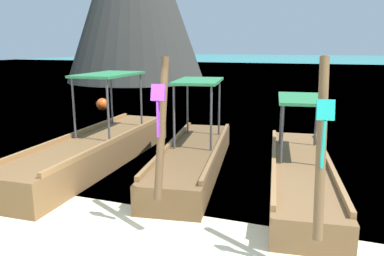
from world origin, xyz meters
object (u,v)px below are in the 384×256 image
(longtail_boat_turquoise_ribbon, at_px, (300,171))
(mooring_buoy_near, at_px, (102,104))
(longtail_boat_pink_ribbon, at_px, (96,149))
(longtail_boat_violet_ribbon, at_px, (193,156))

(longtail_boat_turquoise_ribbon, height_order, mooring_buoy_near, longtail_boat_turquoise_ribbon)
(longtail_boat_pink_ribbon, distance_m, mooring_buoy_near, 7.82)
(longtail_boat_pink_ribbon, height_order, longtail_boat_violet_ribbon, longtail_boat_pink_ribbon)
(longtail_boat_pink_ribbon, relative_size, mooring_buoy_near, 12.04)
(mooring_buoy_near, bearing_deg, longtail_boat_violet_ribbon, -44.38)
(longtail_boat_pink_ribbon, xyz_separation_m, longtail_boat_turquoise_ribbon, (4.68, 0.13, -0.07))
(longtail_boat_turquoise_ribbon, distance_m, mooring_buoy_near, 10.96)
(longtail_boat_pink_ribbon, bearing_deg, mooring_buoy_near, 121.82)
(longtail_boat_violet_ribbon, xyz_separation_m, longtail_boat_turquoise_ribbon, (2.34, -0.19, -0.02))
(longtail_boat_pink_ribbon, distance_m, longtail_boat_violet_ribbon, 2.36)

